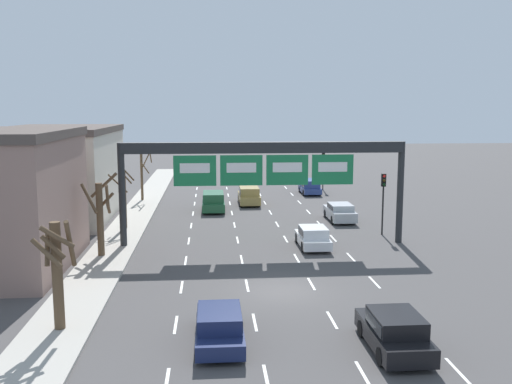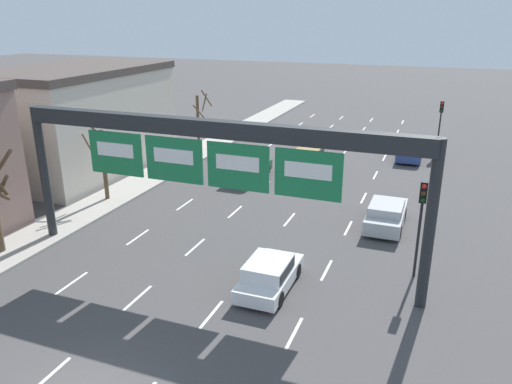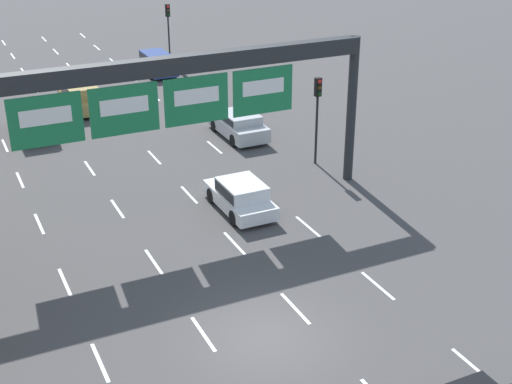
{
  "view_description": "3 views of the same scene",
  "coord_description": "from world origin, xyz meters",
  "px_view_note": "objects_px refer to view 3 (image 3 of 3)",
  "views": [
    {
      "loc": [
        -3.43,
        -26.8,
        8.98
      ],
      "look_at": [
        -0.71,
        7.06,
        3.89
      ],
      "focal_mm": 40.0,
      "sensor_mm": 36.0,
      "label": 1
    },
    {
      "loc": [
        9.07,
        -8.68,
        10.79
      ],
      "look_at": [
        0.34,
        14.2,
        2.08
      ],
      "focal_mm": 35.0,
      "sensor_mm": 36.0,
      "label": 2
    },
    {
      "loc": [
        -8.14,
        -16.46,
        13.46
      ],
      "look_at": [
        2.66,
        6.16,
        1.95
      ],
      "focal_mm": 50.0,
      "sensor_mm": 36.0,
      "label": 3
    }
  ],
  "objects_px": {
    "suv_green": "(33,119)",
    "car_white": "(241,195)",
    "sign_gantry": "(158,89)",
    "suv_gold": "(80,95)",
    "traffic_light_mid_block": "(318,103)",
    "suv_blue": "(157,62)",
    "traffic_light_near_gantry": "(168,21)",
    "car_silver": "(239,124)"
  },
  "relations": [
    {
      "from": "traffic_light_near_gantry",
      "to": "traffic_light_mid_block",
      "type": "height_order",
      "value": "traffic_light_mid_block"
    },
    {
      "from": "sign_gantry",
      "to": "suv_green",
      "type": "relative_size",
      "value": 4.13
    },
    {
      "from": "suv_blue",
      "to": "car_silver",
      "type": "distance_m",
      "value": 14.22
    },
    {
      "from": "suv_blue",
      "to": "traffic_light_near_gantry",
      "type": "bearing_deg",
      "value": 55.12
    },
    {
      "from": "sign_gantry",
      "to": "traffic_light_mid_block",
      "type": "distance_m",
      "value": 9.28
    },
    {
      "from": "suv_gold",
      "to": "car_white",
      "type": "distance_m",
      "value": 17.09
    },
    {
      "from": "sign_gantry",
      "to": "traffic_light_mid_block",
      "type": "bearing_deg",
      "value": 15.29
    },
    {
      "from": "suv_green",
      "to": "suv_gold",
      "type": "relative_size",
      "value": 0.98
    },
    {
      "from": "sign_gantry",
      "to": "suv_gold",
      "type": "xyz_separation_m",
      "value": [
        0.11,
        15.92,
        -4.63
      ]
    },
    {
      "from": "sign_gantry",
      "to": "traffic_light_mid_block",
      "type": "height_order",
      "value": "sign_gantry"
    },
    {
      "from": "car_white",
      "to": "traffic_light_mid_block",
      "type": "distance_m",
      "value": 6.87
    },
    {
      "from": "car_silver",
      "to": "traffic_light_mid_block",
      "type": "bearing_deg",
      "value": -70.05
    },
    {
      "from": "car_white",
      "to": "traffic_light_near_gantry",
      "type": "distance_m",
      "value": 26.13
    },
    {
      "from": "car_silver",
      "to": "traffic_light_near_gantry",
      "type": "relative_size",
      "value": 1.02
    },
    {
      "from": "suv_green",
      "to": "traffic_light_near_gantry",
      "type": "bearing_deg",
      "value": 44.59
    },
    {
      "from": "car_white",
      "to": "car_silver",
      "type": "bearing_deg",
      "value": 66.34
    },
    {
      "from": "car_white",
      "to": "suv_blue",
      "type": "bearing_deg",
      "value": 80.56
    },
    {
      "from": "car_silver",
      "to": "sign_gantry",
      "type": "bearing_deg",
      "value": -132.07
    },
    {
      "from": "suv_gold",
      "to": "car_white",
      "type": "relative_size",
      "value": 1.13
    },
    {
      "from": "suv_blue",
      "to": "car_silver",
      "type": "xyz_separation_m",
      "value": [
        -0.08,
        -14.22,
        -0.09
      ]
    },
    {
      "from": "car_silver",
      "to": "suv_blue",
      "type": "bearing_deg",
      "value": 89.69
    },
    {
      "from": "sign_gantry",
      "to": "traffic_light_near_gantry",
      "type": "relative_size",
      "value": 4.32
    },
    {
      "from": "sign_gantry",
      "to": "traffic_light_near_gantry",
      "type": "xyz_separation_m",
      "value": [
        8.78,
        24.48,
        -2.47
      ]
    },
    {
      "from": "suv_blue",
      "to": "traffic_light_near_gantry",
      "type": "xyz_separation_m",
      "value": [
        1.93,
        2.76,
        2.24
      ]
    },
    {
      "from": "traffic_light_mid_block",
      "to": "car_white",
      "type": "bearing_deg",
      "value": -149.5
    },
    {
      "from": "suv_green",
      "to": "traffic_light_near_gantry",
      "type": "distance_m",
      "value": 16.98
    },
    {
      "from": "traffic_light_mid_block",
      "to": "suv_gold",
      "type": "bearing_deg",
      "value": 122.17
    },
    {
      "from": "suv_gold",
      "to": "car_white",
      "type": "height_order",
      "value": "suv_gold"
    },
    {
      "from": "car_silver",
      "to": "traffic_light_near_gantry",
      "type": "xyz_separation_m",
      "value": [
        2.0,
        16.98,
        2.33
      ]
    },
    {
      "from": "car_white",
      "to": "sign_gantry",
      "type": "bearing_deg",
      "value": 163.57
    },
    {
      "from": "car_silver",
      "to": "traffic_light_mid_block",
      "type": "relative_size",
      "value": 1.01
    },
    {
      "from": "suv_blue",
      "to": "suv_gold",
      "type": "relative_size",
      "value": 0.92
    },
    {
      "from": "suv_green",
      "to": "car_white",
      "type": "relative_size",
      "value": 1.11
    },
    {
      "from": "sign_gantry",
      "to": "traffic_light_mid_block",
      "type": "relative_size",
      "value": 4.26
    },
    {
      "from": "suv_gold",
      "to": "traffic_light_mid_block",
      "type": "xyz_separation_m",
      "value": [
        8.53,
        -13.56,
        2.21
      ]
    },
    {
      "from": "car_white",
      "to": "traffic_light_near_gantry",
      "type": "xyz_separation_m",
      "value": [
        5.69,
        25.39,
        2.34
      ]
    },
    {
      "from": "suv_blue",
      "to": "car_white",
      "type": "bearing_deg",
      "value": -99.44
    },
    {
      "from": "car_silver",
      "to": "suv_gold",
      "type": "xyz_separation_m",
      "value": [
        -6.67,
        8.42,
        0.16
      ]
    },
    {
      "from": "car_white",
      "to": "suv_green",
      "type": "bearing_deg",
      "value": 114.9
    },
    {
      "from": "traffic_light_near_gantry",
      "to": "sign_gantry",
      "type": "bearing_deg",
      "value": -109.72
    },
    {
      "from": "traffic_light_near_gantry",
      "to": "traffic_light_mid_block",
      "type": "relative_size",
      "value": 0.98
    },
    {
      "from": "sign_gantry",
      "to": "car_silver",
      "type": "bearing_deg",
      "value": 47.93
    }
  ]
}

